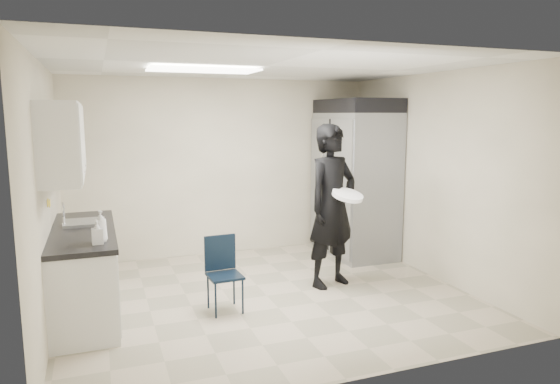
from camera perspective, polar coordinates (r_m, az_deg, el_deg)
name	(u,v)px	position (r m, az deg, el deg)	size (l,w,h in m)	color
floor	(267,296)	(5.91, -1.52, -11.77)	(4.50, 4.50, 0.00)	tan
ceiling	(266,66)	(5.55, -1.63, 14.22)	(4.50, 4.50, 0.00)	silver
back_wall	(223,167)	(7.49, -6.49, 2.83)	(4.50, 4.50, 0.00)	beige
left_wall	(46,196)	(5.31, -25.21, -0.45)	(4.00, 4.00, 0.00)	beige
right_wall	(433,176)	(6.65, 17.14, 1.72)	(4.00, 4.00, 0.00)	beige
ceiling_panel	(203,70)	(5.78, -8.76, 13.62)	(1.20, 0.60, 0.02)	white
lower_counter	(85,273)	(5.68, -21.41, -8.66)	(0.60, 1.90, 0.86)	silver
countertop	(82,231)	(5.57, -21.68, -4.19)	(0.64, 1.95, 0.05)	black
sink	(85,227)	(5.82, -21.42, -3.78)	(0.42, 0.40, 0.14)	gray
faucet	(64,215)	(5.79, -23.48, -2.44)	(0.02, 0.02, 0.24)	silver
upper_cabinets	(63,140)	(5.45, -23.56, 5.43)	(0.35, 1.80, 0.75)	silver
towel_dispenser	(64,153)	(6.61, -23.49, 4.13)	(0.22, 0.30, 0.35)	black
notice_sticker_left	(48,203)	(5.42, -25.00, -1.12)	(0.00, 0.12, 0.07)	yellow
notice_sticker_right	(50,203)	(5.63, -24.82, -1.18)	(0.00, 0.12, 0.07)	yellow
commercial_fridge	(355,184)	(7.51, 8.59, 0.88)	(0.80, 1.35, 2.10)	gray
fridge_compressor	(357,106)	(7.44, 8.80, 9.69)	(0.80, 1.35, 0.20)	black
folding_chair	(225,276)	(5.38, -6.32, -9.53)	(0.34, 0.34, 0.78)	black
man_tuxedo	(332,206)	(6.05, 5.97, -1.61)	(0.72, 0.48, 1.97)	black
bucket_lid	(348,195)	(5.86, 7.73, -0.37)	(0.37, 0.37, 0.05)	silver
soap_bottle_a	(101,226)	(4.92, -19.80, -3.69)	(0.11, 0.11, 0.29)	white
soap_bottle_b	(97,232)	(4.85, -20.17, -4.35)	(0.10, 0.10, 0.22)	#A3A4AF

